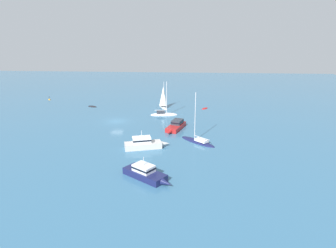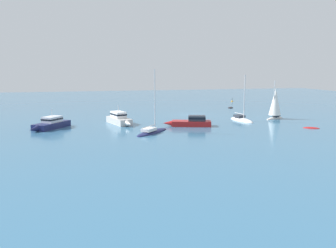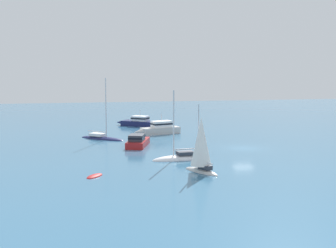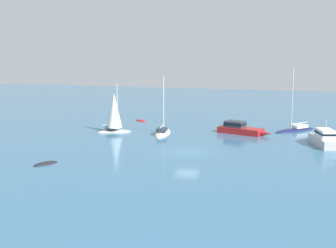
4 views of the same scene
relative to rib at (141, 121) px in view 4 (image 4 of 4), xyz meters
name	(u,v)px [view 4 (image 4 of 4)]	position (x,y,z in m)	size (l,w,h in m)	color
ground_plane	(187,152)	(-12.35, 19.38, 0.00)	(160.00, 160.00, 0.00)	teal
rib	(141,121)	(0.00, 0.00, 0.00)	(2.48, 2.13, 0.39)	#B21E1E
powerboat	(240,129)	(-16.57, 6.45, 0.65)	(7.52, 3.95, 1.63)	#B21E1E
rib_1	(45,164)	(-0.04, 28.62, 0.00)	(2.20, 2.93, 0.47)	black
sailboat	(295,130)	(-23.69, 2.28, 0.12)	(6.33, 6.70, 9.03)	#191E4C
ketch	(163,133)	(-6.57, 9.72, 0.11)	(2.60, 6.39, 8.27)	white
cabin_cruiser	(324,138)	(-27.12, 11.18, 0.80)	(3.65, 7.58, 3.11)	silver
ketch_1	(114,114)	(0.13, 10.40, 2.54)	(4.59, 3.00, 7.06)	silver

